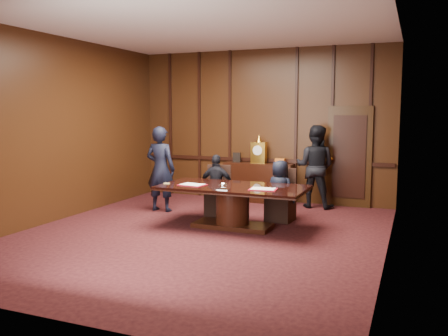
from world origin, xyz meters
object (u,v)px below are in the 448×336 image
at_px(conference_table, 233,200).
at_px(witness_right, 315,167).
at_px(signatory_left, 217,185).
at_px(witness_left, 161,169).
at_px(sideboard, 259,181).
at_px(signatory_right, 280,191).

relative_size(conference_table, witness_right, 1.46).
height_order(signatory_left, witness_right, witness_right).
height_order(conference_table, witness_left, witness_left).
xyz_separation_m(sideboard, signatory_left, (-0.32, -1.74, 0.13)).
relative_size(sideboard, witness_left, 0.90).
relative_size(signatory_right, witness_right, 0.65).
bearing_deg(signatory_left, witness_right, -142.91).
xyz_separation_m(conference_table, signatory_left, (-0.65, 0.80, 0.10)).
bearing_deg(signatory_left, signatory_right, 173.28).
distance_m(conference_table, witness_left, 2.10).
distance_m(sideboard, witness_left, 2.40).
bearing_deg(witness_right, sideboard, -2.73).
distance_m(sideboard, witness_right, 1.40).
xyz_separation_m(sideboard, witness_right, (1.33, -0.16, 0.41)).
bearing_deg(sideboard, signatory_left, -100.36).
bearing_deg(witness_left, sideboard, -131.33).
relative_size(sideboard, conference_table, 0.61).
height_order(witness_left, witness_right, witness_right).
height_order(signatory_left, witness_left, witness_left).
bearing_deg(conference_table, witness_right, 67.29).
xyz_separation_m(conference_table, witness_left, (-1.91, 0.78, 0.38)).
distance_m(sideboard, signatory_right, 2.00).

